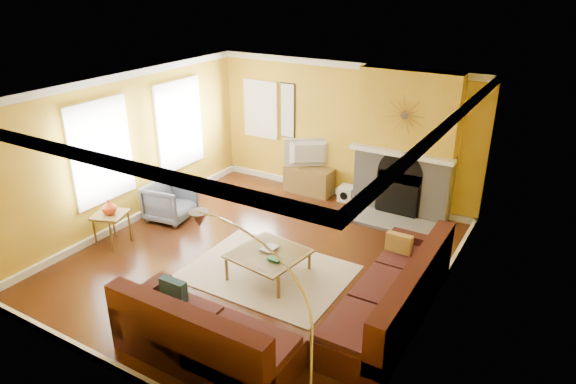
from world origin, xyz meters
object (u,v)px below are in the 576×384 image
Objects in this scene: media_console at (309,180)px; sectional_sofa at (299,280)px; armchair at (170,201)px; coffee_table at (269,264)px; side_table at (112,228)px; arc_lamp at (260,326)px.

sectional_sofa is at bearing -63.43° from media_console.
coffee_table is at bearing -113.40° from armchair.
sectional_sofa is 3.60m from side_table.
side_table is at bearing -116.57° from media_console.
side_table is at bearing 157.60° from arc_lamp.
media_console is 1.82× the size of side_table.
coffee_table is at bearing 147.99° from sectional_sofa.
coffee_table is 2.85m from side_table.
sectional_sofa is 3.70× the size of coffee_table.
sectional_sofa is 3.70× the size of media_console.
coffee_table is 0.47× the size of arc_lamp.
coffee_table is 3.26m from media_console.
coffee_table is (-0.80, 0.50, -0.25)m from sectional_sofa.
media_console and side_table have the same top height.
sectional_sofa is 0.98m from coffee_table.
arc_lamp is (3.92, -2.90, 0.71)m from armchair.
media_console is at bearing -42.02° from armchair.
sectional_sofa is 3.61m from armchair.
coffee_table is 1.82× the size of side_table.
armchair is 1.22m from side_table.
sectional_sofa reaches higher than side_table.
arc_lamp is (4.12, -1.70, 0.79)m from side_table.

